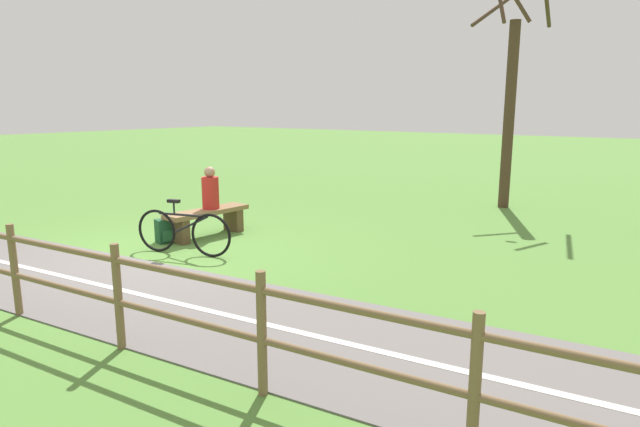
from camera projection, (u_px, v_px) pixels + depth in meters
name	position (u px, v px, depth m)	size (l,w,h in m)	color
ground_plane	(152.00, 256.00, 8.40)	(80.00, 80.00, 0.00)	#548438
paved_path	(329.00, 340.00, 5.36)	(2.25, 36.00, 0.02)	#66605E
path_centre_line	(329.00, 339.00, 5.36)	(0.10, 32.00, 0.00)	silver
bench	(207.00, 218.00, 9.61)	(1.65, 0.55, 0.49)	brown
person_seated	(210.00, 190.00, 9.58)	(0.32, 0.32, 0.76)	#B2231E
bicycle	(183.00, 232.00, 8.44)	(0.50, 1.63, 0.87)	black
backpack	(167.00, 231.00, 9.23)	(0.39, 0.35, 0.41)	#1E4C2D
fence_roadside	(117.00, 287.00, 5.09)	(0.94, 10.14, 1.04)	brown
tree_far_right	(510.00, 103.00, 12.03)	(1.42, 1.57, 4.97)	#473323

